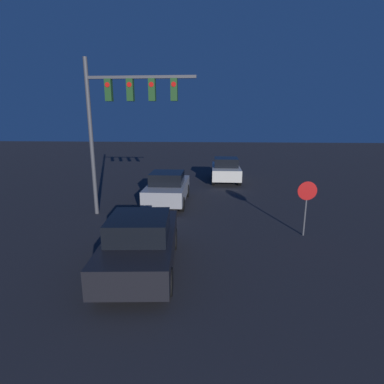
{
  "coord_description": "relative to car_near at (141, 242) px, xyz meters",
  "views": [
    {
      "loc": [
        0.7,
        1.16,
        4.27
      ],
      "look_at": [
        0.0,
        11.66,
        1.72
      ],
      "focal_mm": 28.0,
      "sensor_mm": 36.0,
      "label": 1
    }
  ],
  "objects": [
    {
      "name": "car_near",
      "position": [
        0.0,
        0.0,
        0.0
      ],
      "size": [
        2.24,
        4.65,
        1.68
      ],
      "rotation": [
        0.0,
        0.0,
        0.08
      ],
      "color": "black",
      "rests_on": "ground_plane"
    },
    {
      "name": "car_mid",
      "position": [
        -0.26,
        7.09,
        0.0
      ],
      "size": [
        1.96,
        4.56,
        1.68
      ],
      "rotation": [
        0.0,
        0.0,
        -0.0
      ],
      "color": "#99999E",
      "rests_on": "ground_plane"
    },
    {
      "name": "car_far",
      "position": [
        2.99,
        13.12,
        0.0
      ],
      "size": [
        1.97,
        4.56,
        1.68
      ],
      "rotation": [
        0.0,
        0.0,
        0.0
      ],
      "color": "beige",
      "rests_on": "ground_plane"
    },
    {
      "name": "traffic_signal_mast",
      "position": [
        -1.9,
        5.14,
        3.9
      ],
      "size": [
        4.73,
        0.3,
        6.81
      ],
      "color": "#4C4C51",
      "rests_on": "ground_plane"
    },
    {
      "name": "stop_sign",
      "position": [
        5.51,
        3.0,
        0.62
      ],
      "size": [
        0.7,
        0.07,
        2.09
      ],
      "color": "#4C4C51",
      "rests_on": "ground_plane"
    }
  ]
}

